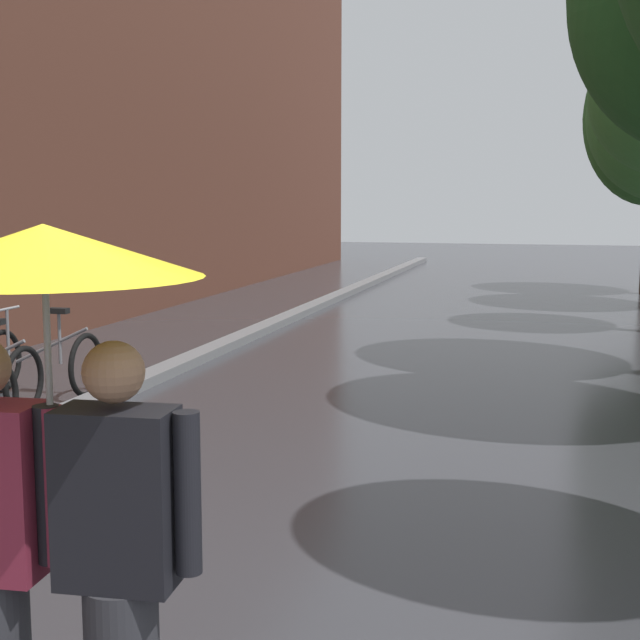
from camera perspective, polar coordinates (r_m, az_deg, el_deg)
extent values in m
cube|color=slate|center=(13.43, -5.32, -1.27)|extent=(0.30, 36.00, 0.12)
torus|color=black|center=(9.46, -17.96, -3.63)|extent=(0.08, 0.70, 0.70)
torus|color=black|center=(10.67, -19.16, -2.42)|extent=(0.07, 0.70, 0.70)
torus|color=black|center=(10.15, -14.35, -2.74)|extent=(0.07, 0.70, 0.70)
cylinder|color=slate|center=(10.32, -16.38, -1.52)|extent=(0.88, 0.04, 0.43)
cylinder|color=slate|center=(10.25, -15.90, -1.13)|extent=(0.04, 0.04, 0.55)
cube|color=black|center=(10.21, -15.97, 0.56)|extent=(0.22, 0.10, 0.06)
cylinder|color=slate|center=(10.58, -18.86, -0.90)|extent=(0.04, 0.04, 0.58)
cylinder|color=#9E9EA3|center=(10.55, -18.93, 0.66)|extent=(0.03, 0.46, 0.03)
cylinder|color=maroon|center=(3.32, -16.33, -9.86)|extent=(0.09, 0.09, 0.56)
cube|color=black|center=(3.24, -12.50, -10.75)|extent=(0.42, 0.25, 0.62)
sphere|color=#9E7051|center=(3.13, -12.73, -3.18)|extent=(0.21, 0.21, 0.21)
cylinder|color=black|center=(3.33, -16.54, -9.80)|extent=(0.09, 0.09, 0.56)
cylinder|color=black|center=(3.14, -8.24, -10.62)|extent=(0.09, 0.09, 0.56)
cylinder|color=#9E9EA3|center=(3.29, -16.40, -6.65)|extent=(0.02, 0.02, 1.10)
cone|color=yellow|center=(3.20, -16.82, 4.15)|extent=(1.08, 1.08, 0.18)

